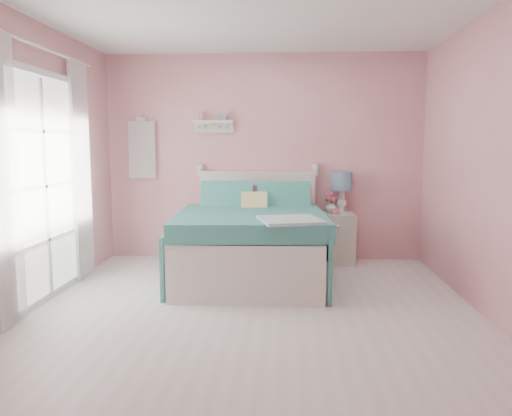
# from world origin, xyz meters

# --- Properties ---
(floor) EXTENTS (4.50, 4.50, 0.00)m
(floor) POSITION_xyz_m (0.00, 0.00, 0.00)
(floor) COLOR silver
(floor) RESTS_ON ground
(room_shell) EXTENTS (4.50, 4.50, 4.50)m
(room_shell) POSITION_xyz_m (0.00, 0.00, 1.58)
(room_shell) COLOR #CF8387
(room_shell) RESTS_ON floor
(bed) EXTENTS (1.63, 2.00, 1.14)m
(bed) POSITION_xyz_m (-0.08, 1.26, 0.40)
(bed) COLOR silver
(bed) RESTS_ON floor
(nightstand) EXTENTS (0.43, 0.43, 0.63)m
(nightstand) POSITION_xyz_m (0.92, 2.02, 0.31)
(nightstand) COLOR beige
(nightstand) RESTS_ON floor
(table_lamp) EXTENTS (0.25, 0.25, 0.51)m
(table_lamp) POSITION_xyz_m (0.98, 2.11, 0.98)
(table_lamp) COLOR white
(table_lamp) RESTS_ON nightstand
(vase) EXTENTS (0.18, 0.18, 0.15)m
(vase) POSITION_xyz_m (0.85, 2.08, 0.70)
(vase) COLOR white
(vase) RESTS_ON nightstand
(teacup) EXTENTS (0.10, 0.10, 0.07)m
(teacup) POSITION_xyz_m (0.89, 1.91, 0.66)
(teacup) COLOR pink
(teacup) RESTS_ON nightstand
(roses) EXTENTS (0.14, 0.11, 0.12)m
(roses) POSITION_xyz_m (0.85, 2.07, 0.82)
(roses) COLOR #E54E7C
(roses) RESTS_ON vase
(wall_shelf) EXTENTS (0.50, 0.15, 0.25)m
(wall_shelf) POSITION_xyz_m (-0.63, 2.19, 1.73)
(wall_shelf) COLOR silver
(wall_shelf) RESTS_ON room_shell
(hanging_dress) EXTENTS (0.34, 0.03, 0.72)m
(hanging_dress) POSITION_xyz_m (-1.55, 2.18, 1.40)
(hanging_dress) COLOR white
(hanging_dress) RESTS_ON room_shell
(french_door) EXTENTS (0.04, 1.32, 2.16)m
(french_door) POSITION_xyz_m (-1.97, 0.40, 1.07)
(french_door) COLOR silver
(french_door) RESTS_ON floor
(curtain_near) EXTENTS (0.04, 0.40, 2.32)m
(curtain_near) POSITION_xyz_m (-1.92, -0.34, 1.18)
(curtain_near) COLOR white
(curtain_near) RESTS_ON floor
(curtain_far) EXTENTS (0.04, 0.40, 2.32)m
(curtain_far) POSITION_xyz_m (-1.92, 1.14, 1.18)
(curtain_far) COLOR white
(curtain_far) RESTS_ON floor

